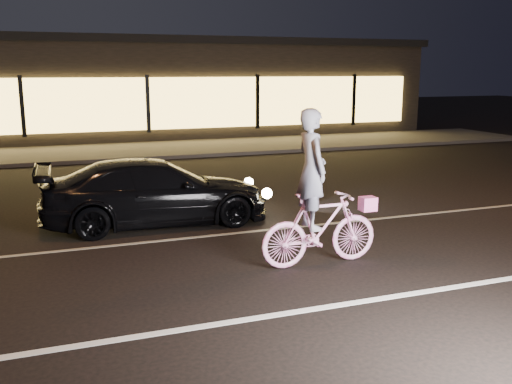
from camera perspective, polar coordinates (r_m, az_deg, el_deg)
name	(u,v)px	position (r m, az deg, el deg)	size (l,w,h in m)	color
ground	(317,264)	(8.78, 6.10, -7.17)	(90.00, 90.00, 0.00)	black
lane_stripe_near	(369,300)	(7.55, 11.19, -10.59)	(60.00, 0.12, 0.01)	silver
lane_stripe_far	(269,230)	(10.52, 1.30, -3.80)	(60.00, 0.10, 0.01)	gray
sidewalk	(158,150)	(20.94, -9.76, 4.19)	(30.00, 4.00, 0.12)	#383533
storefront	(132,87)	(26.65, -12.31, 10.27)	(25.40, 8.42, 4.20)	black
cyclist	(318,211)	(8.51, 6.21, -1.90)	(1.87, 0.65, 2.36)	#F23BA6
sedan	(156,192)	(10.97, -9.97, 0.00)	(4.31, 1.83, 1.24)	black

